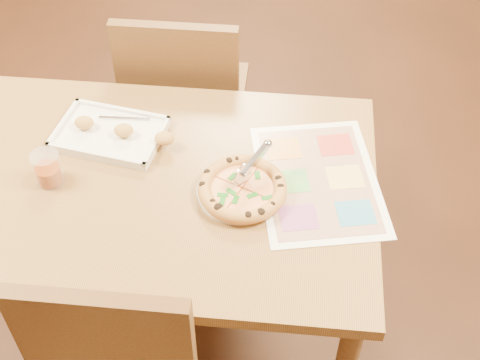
# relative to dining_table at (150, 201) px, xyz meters

# --- Properties ---
(dining_table) EXTENTS (1.30, 0.85, 0.72)m
(dining_table) POSITION_rel_dining_table_xyz_m (0.00, 0.00, 0.00)
(dining_table) COLOR olive
(dining_table) RESTS_ON ground
(chair_far) EXTENTS (0.42, 0.42, 0.47)m
(chair_far) POSITION_rel_dining_table_xyz_m (-0.00, 0.60, -0.07)
(chair_far) COLOR brown
(chair_far) RESTS_ON ground
(plate) EXTENTS (0.30, 0.30, 0.01)m
(plate) POSITION_rel_dining_table_xyz_m (0.27, -0.02, 0.09)
(plate) COLOR silver
(plate) RESTS_ON dining_table
(pizza) EXTENTS (0.25, 0.25, 0.04)m
(pizza) POSITION_rel_dining_table_xyz_m (0.27, -0.02, 0.11)
(pizza) COLOR #CE9246
(pizza) RESTS_ON plate
(pizza_cutter) EXTENTS (0.09, 0.13, 0.09)m
(pizza_cutter) POSITION_rel_dining_table_xyz_m (0.30, 0.02, 0.17)
(pizza_cutter) COLOR silver
(pizza_cutter) RESTS_ON pizza
(appetizer_tray) EXTENTS (0.38, 0.27, 0.06)m
(appetizer_tray) POSITION_rel_dining_table_xyz_m (-0.14, 0.17, 0.10)
(appetizer_tray) COLOR white
(appetizer_tray) RESTS_ON dining_table
(glass_tumbler) EXTENTS (0.08, 0.08, 0.10)m
(glass_tumbler) POSITION_rel_dining_table_xyz_m (-0.27, -0.03, 0.13)
(glass_tumbler) COLOR #8D350A
(glass_tumbler) RESTS_ON dining_table
(menu) EXTENTS (0.42, 0.53, 0.00)m
(menu) POSITION_rel_dining_table_xyz_m (0.48, 0.05, 0.09)
(menu) COLOR white
(menu) RESTS_ON dining_table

